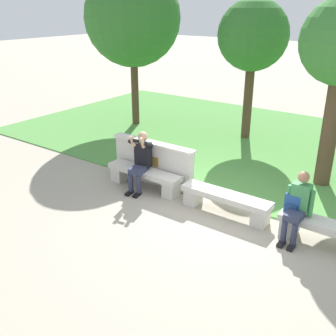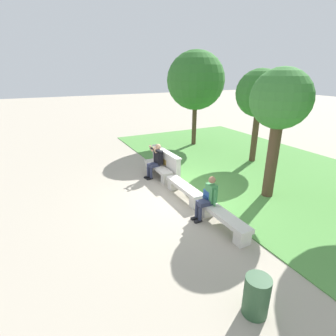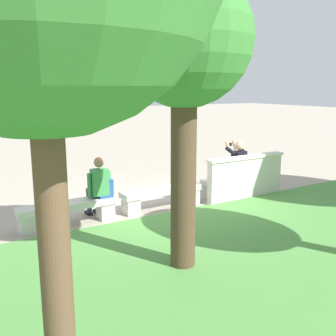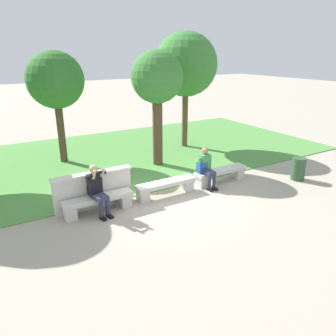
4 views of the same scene
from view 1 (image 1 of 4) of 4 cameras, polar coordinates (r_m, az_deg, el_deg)
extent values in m
plane|color=#A89E8C|center=(8.01, 8.21, -6.56)|extent=(80.00, 80.00, 0.00)
cube|color=#518E42|center=(11.76, 18.32, 2.30)|extent=(17.99, 8.00, 0.03)
cube|color=beige|center=(8.85, -3.49, -0.58)|extent=(1.86, 0.40, 0.12)
cube|color=beige|center=(9.40, -7.01, -0.78)|extent=(0.28, 0.34, 0.33)
cube|color=beige|center=(8.53, 0.47, -3.14)|extent=(0.28, 0.34, 0.33)
cube|color=beige|center=(7.83, 8.37, -4.06)|extent=(1.86, 0.40, 0.12)
cube|color=beige|center=(8.25, 3.67, -4.12)|extent=(0.28, 0.34, 0.33)
cube|color=beige|center=(7.67, 13.26, -6.98)|extent=(0.28, 0.34, 0.33)
cube|color=beige|center=(7.26, 23.02, -8.07)|extent=(1.86, 0.40, 0.12)
cube|color=beige|center=(7.51, 17.22, -8.10)|extent=(0.28, 0.34, 0.33)
cube|color=beige|center=(9.06, -2.15, 0.60)|extent=(2.11, 0.18, 0.95)
cube|color=silver|center=(8.89, -2.20, 3.62)|extent=(2.17, 0.24, 0.06)
cube|color=olive|center=(8.95, -2.54, 1.08)|extent=(0.44, 0.02, 0.22)
cube|color=black|center=(8.72, -5.64, -3.64)|extent=(0.14, 0.25, 0.06)
cylinder|color=#2D334C|center=(8.68, -5.45, -2.21)|extent=(0.11, 0.11, 0.42)
cube|color=black|center=(8.63, -4.50, -3.90)|extent=(0.14, 0.25, 0.06)
cylinder|color=#2D334C|center=(8.59, -4.31, -2.46)|extent=(0.11, 0.11, 0.42)
cube|color=#2D334C|center=(8.68, -4.31, -0.24)|extent=(0.37, 0.47, 0.12)
cube|color=black|center=(8.76, -3.62, 1.97)|extent=(0.37, 0.28, 0.56)
sphere|color=tan|center=(8.62, -3.69, 4.59)|extent=(0.22, 0.22, 0.22)
cylinder|color=black|center=(8.67, -5.09, 3.74)|extent=(0.14, 0.32, 0.21)
cylinder|color=tan|center=(8.50, -5.21, 3.92)|extent=(0.09, 0.19, 0.27)
cylinder|color=black|center=(8.49, -2.87, 3.39)|extent=(0.14, 0.32, 0.21)
cylinder|color=tan|center=(8.38, -3.73, 3.69)|extent=(0.13, 0.20, 0.27)
cube|color=black|center=(8.38, -4.69, 3.94)|extent=(0.15, 0.04, 0.08)
cube|color=black|center=(7.23, 16.10, -10.50)|extent=(0.10, 0.22, 0.06)
cylinder|color=#2D334C|center=(7.17, 16.46, -8.87)|extent=(0.10, 0.10, 0.42)
cube|color=black|center=(7.19, 17.46, -10.90)|extent=(0.10, 0.22, 0.06)
cylinder|color=#2D334C|center=(7.13, 17.82, -9.26)|extent=(0.10, 0.10, 0.42)
cube|color=#2D334C|center=(7.17, 17.88, -6.58)|extent=(0.28, 0.40, 0.12)
cube|color=#3D894C|center=(7.24, 18.71, -4.06)|extent=(0.32, 0.20, 0.52)
sphere|color=#9E7051|center=(7.08, 19.10, -1.24)|extent=(0.20, 0.20, 0.20)
cylinder|color=#3D894C|center=(7.30, 17.13, -4.09)|extent=(0.08, 0.08, 0.48)
cylinder|color=#3D894C|center=(7.20, 20.11, -4.87)|extent=(0.08, 0.08, 0.48)
cube|color=#234C8C|center=(7.33, 17.78, -4.84)|extent=(0.28, 0.20, 0.36)
cube|color=navy|center=(7.26, 17.43, -5.68)|extent=(0.20, 0.06, 0.16)
torus|color=black|center=(7.24, 17.97, -3.44)|extent=(0.10, 0.02, 0.10)
cylinder|color=#4C3826|center=(12.30, 11.54, 9.80)|extent=(0.27, 0.27, 2.46)
sphere|color=#2D6B28|center=(12.04, 12.25, 18.35)|extent=(2.03, 2.03, 2.03)
cylinder|color=#4C3826|center=(13.55, -4.83, 11.57)|extent=(0.24, 0.24, 2.57)
sphere|color=#2D6B28|center=(13.30, -5.16, 20.89)|extent=(3.04, 3.04, 3.04)
cylinder|color=#4C3826|center=(9.41, 22.44, 5.18)|extent=(0.36, 0.36, 2.65)
camera|label=2|loc=(4.31, 94.14, -0.46)|focal=28.00mm
camera|label=3|loc=(13.40, 40.89, 11.79)|focal=42.00mm
camera|label=4|loc=(7.72, -66.62, 10.66)|focal=35.00mm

